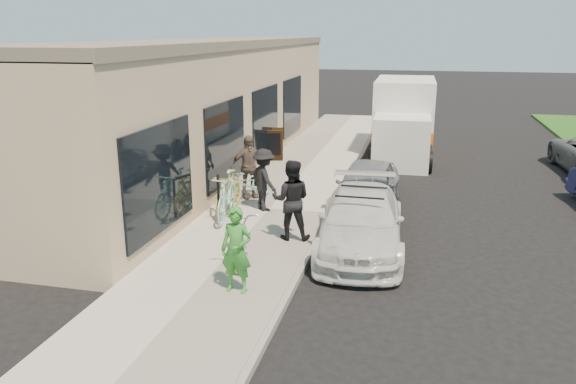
{
  "coord_description": "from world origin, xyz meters",
  "views": [
    {
      "loc": [
        1.6,
        -10.11,
        4.47
      ],
      "look_at": [
        -1.17,
        1.52,
        1.05
      ],
      "focal_mm": 35.0,
      "sensor_mm": 36.0,
      "label": 1
    }
  ],
  "objects_px": {
    "cruiser_bike_a": "(227,196)",
    "cruiser_bike_b": "(249,184)",
    "moving_truck": "(403,122)",
    "sedan_white": "(361,221)",
    "bystander_b": "(248,167)",
    "tandem_bike": "(239,232)",
    "sedan_silver": "(367,186)",
    "cruiser_bike_c": "(229,192)",
    "man_standing": "(291,200)",
    "woman_rider": "(236,250)",
    "bike_rack": "(218,193)",
    "sandwich_board": "(273,144)",
    "bystander_a": "(264,180)"
  },
  "relations": [
    {
      "from": "cruiser_bike_a",
      "to": "man_standing",
      "type": "bearing_deg",
      "value": -34.86
    },
    {
      "from": "bystander_a",
      "to": "bystander_b",
      "type": "bearing_deg",
      "value": -9.64
    },
    {
      "from": "bystander_b",
      "to": "woman_rider",
      "type": "bearing_deg",
      "value": -111.61
    },
    {
      "from": "sedan_silver",
      "to": "cruiser_bike_c",
      "type": "height_order",
      "value": "sedan_silver"
    },
    {
      "from": "man_standing",
      "to": "cruiser_bike_a",
      "type": "relative_size",
      "value": 0.93
    },
    {
      "from": "sedan_white",
      "to": "bystander_b",
      "type": "height_order",
      "value": "bystander_b"
    },
    {
      "from": "cruiser_bike_b",
      "to": "cruiser_bike_c",
      "type": "relative_size",
      "value": 1.0
    },
    {
      "from": "sedan_silver",
      "to": "bystander_b",
      "type": "distance_m",
      "value": 3.18
    },
    {
      "from": "bike_rack",
      "to": "bystander_b",
      "type": "xyz_separation_m",
      "value": [
        0.2,
        1.77,
        0.25
      ]
    },
    {
      "from": "moving_truck",
      "to": "cruiser_bike_c",
      "type": "relative_size",
      "value": 3.36
    },
    {
      "from": "sedan_white",
      "to": "cruiser_bike_a",
      "type": "height_order",
      "value": "sedan_white"
    },
    {
      "from": "man_standing",
      "to": "sedan_silver",
      "type": "bearing_deg",
      "value": -122.48
    },
    {
      "from": "sandwich_board",
      "to": "sedan_white",
      "type": "xyz_separation_m",
      "value": [
        3.83,
        -7.21,
        -0.09
      ]
    },
    {
      "from": "bystander_b",
      "to": "cruiser_bike_c",
      "type": "bearing_deg",
      "value": -131.1
    },
    {
      "from": "woman_rider",
      "to": "bystander_a",
      "type": "height_order",
      "value": "bystander_a"
    },
    {
      "from": "sandwich_board",
      "to": "man_standing",
      "type": "xyz_separation_m",
      "value": [
        2.34,
        -7.33,
        0.31
      ]
    },
    {
      "from": "sandwich_board",
      "to": "bystander_b",
      "type": "xyz_separation_m",
      "value": [
        0.52,
        -4.57,
        0.29
      ]
    },
    {
      "from": "sandwich_board",
      "to": "cruiser_bike_a",
      "type": "distance_m",
      "value": 6.39
    },
    {
      "from": "sedan_silver",
      "to": "cruiser_bike_b",
      "type": "height_order",
      "value": "sedan_silver"
    },
    {
      "from": "bike_rack",
      "to": "sandwich_board",
      "type": "relative_size",
      "value": 0.9
    },
    {
      "from": "woman_rider",
      "to": "bystander_b",
      "type": "bearing_deg",
      "value": 109.53
    },
    {
      "from": "sandwich_board",
      "to": "bystander_b",
      "type": "distance_m",
      "value": 4.6
    },
    {
      "from": "sedan_white",
      "to": "sedan_silver",
      "type": "xyz_separation_m",
      "value": [
        -0.15,
        2.77,
        0.01
      ]
    },
    {
      "from": "sandwich_board",
      "to": "bystander_b",
      "type": "bearing_deg",
      "value": -94.89
    },
    {
      "from": "moving_truck",
      "to": "cruiser_bike_b",
      "type": "height_order",
      "value": "moving_truck"
    },
    {
      "from": "bike_rack",
      "to": "woman_rider",
      "type": "xyz_separation_m",
      "value": [
        1.7,
        -3.72,
        0.16
      ]
    },
    {
      "from": "cruiser_bike_a",
      "to": "bystander_b",
      "type": "distance_m",
      "value": 1.82
    },
    {
      "from": "moving_truck",
      "to": "cruiser_bike_a",
      "type": "xyz_separation_m",
      "value": [
        -3.75,
        -9.07,
        -0.52
      ]
    },
    {
      "from": "tandem_bike",
      "to": "cruiser_bike_a",
      "type": "bearing_deg",
      "value": 96.12
    },
    {
      "from": "man_standing",
      "to": "bystander_a",
      "type": "height_order",
      "value": "man_standing"
    },
    {
      "from": "tandem_bike",
      "to": "cruiser_bike_b",
      "type": "xyz_separation_m",
      "value": [
        -0.98,
        3.78,
        -0.09
      ]
    },
    {
      "from": "sedan_silver",
      "to": "cruiser_bike_c",
      "type": "distance_m",
      "value": 3.57
    },
    {
      "from": "sedan_white",
      "to": "sandwich_board",
      "type": "bearing_deg",
      "value": 113.95
    },
    {
      "from": "man_standing",
      "to": "cruiser_bike_b",
      "type": "height_order",
      "value": "man_standing"
    },
    {
      "from": "cruiser_bike_a",
      "to": "sedan_silver",
      "type": "bearing_deg",
      "value": 24.9
    },
    {
      "from": "moving_truck",
      "to": "tandem_bike",
      "type": "bearing_deg",
      "value": -104.33
    },
    {
      "from": "man_standing",
      "to": "woman_rider",
      "type": "bearing_deg",
      "value": 75.75
    },
    {
      "from": "moving_truck",
      "to": "man_standing",
      "type": "relative_size",
      "value": 3.27
    },
    {
      "from": "bike_rack",
      "to": "bystander_a",
      "type": "xyz_separation_m",
      "value": [
        0.9,
        0.83,
        0.18
      ]
    },
    {
      "from": "tandem_bike",
      "to": "man_standing",
      "type": "xyz_separation_m",
      "value": [
        0.75,
        1.28,
        0.33
      ]
    },
    {
      "from": "sedan_white",
      "to": "tandem_bike",
      "type": "height_order",
      "value": "sedan_white"
    },
    {
      "from": "moving_truck",
      "to": "cruiser_bike_c",
      "type": "distance_m",
      "value": 9.45
    },
    {
      "from": "cruiser_bike_a",
      "to": "cruiser_bike_b",
      "type": "bearing_deg",
      "value": 80.69
    },
    {
      "from": "cruiser_bike_c",
      "to": "woman_rider",
      "type": "bearing_deg",
      "value": -66.83
    },
    {
      "from": "sedan_white",
      "to": "cruiser_bike_b",
      "type": "height_order",
      "value": "sedan_white"
    },
    {
      "from": "man_standing",
      "to": "bystander_a",
      "type": "distance_m",
      "value": 2.14
    },
    {
      "from": "sedan_silver",
      "to": "woman_rider",
      "type": "relative_size",
      "value": 2.46
    },
    {
      "from": "cruiser_bike_c",
      "to": "cruiser_bike_a",
      "type": "bearing_deg",
      "value": -73.34
    },
    {
      "from": "woman_rider",
      "to": "bystander_b",
      "type": "distance_m",
      "value": 5.69
    },
    {
      "from": "sandwich_board",
      "to": "bystander_a",
      "type": "bearing_deg",
      "value": -88.89
    }
  ]
}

